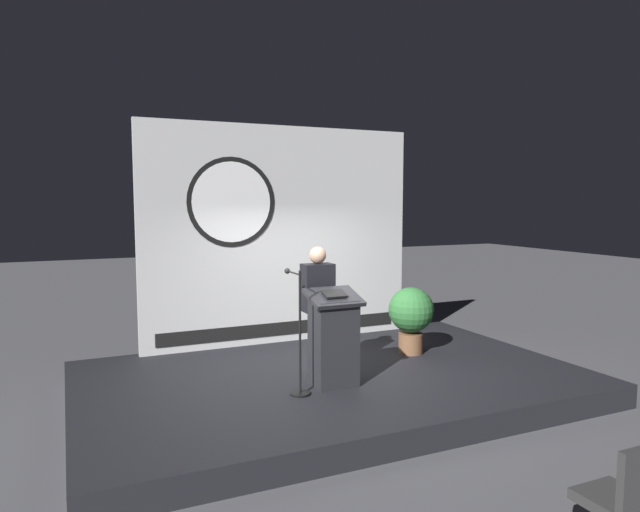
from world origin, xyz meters
The scene contains 8 objects.
ground_plane centered at (0.00, 0.00, 0.00)m, with size 40.00×40.00×0.00m, color #4C4C51.
stage_platform centered at (0.00, 0.00, 0.15)m, with size 6.40×4.00×0.30m, color black.
banner_display centered at (-0.03, 1.85, 2.01)m, with size 4.42×0.12×3.41m.
podium centered at (-0.20, -0.46, 0.87)m, with size 0.64×0.49×1.18m.
speaker_person centered at (-0.20, 0.02, 1.15)m, with size 0.40×0.26×1.66m.
microphone_stand centered at (-0.70, -0.56, 0.81)m, with size 0.24×0.55×1.46m.
potted_plant centered at (1.47, 0.38, 0.89)m, with size 0.67×0.67×0.98m.
audience_chair_left centered at (0.38, -3.97, 0.49)m, with size 0.44×0.45×0.89m.
Camera 1 is at (-3.14, -6.54, 2.55)m, focal length 31.82 mm.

